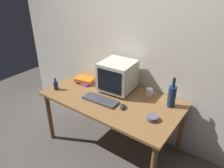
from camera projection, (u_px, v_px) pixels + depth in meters
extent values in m
plane|color=#56514C|center=(112.00, 144.00, 2.83)|extent=(6.00, 6.00, 0.00)
cube|color=silver|center=(135.00, 44.00, 2.60)|extent=(4.00, 0.08, 2.50)
cube|color=olive|center=(112.00, 99.00, 2.50)|extent=(1.60, 0.85, 0.03)
cylinder|color=brown|center=(50.00, 117.00, 2.80)|extent=(0.06, 0.06, 0.69)
cylinder|color=brown|center=(87.00, 94.00, 3.32)|extent=(0.06, 0.06, 0.69)
cylinder|color=brown|center=(180.00, 131.00, 2.55)|extent=(0.06, 0.06, 0.69)
cube|color=beige|center=(118.00, 89.00, 2.66)|extent=(0.30, 0.26, 0.03)
cube|color=beige|center=(118.00, 75.00, 2.57)|extent=(0.41, 0.41, 0.34)
cube|color=black|center=(109.00, 81.00, 2.43)|extent=(0.31, 0.03, 0.27)
cube|color=#3F3F47|center=(100.00, 100.00, 2.43)|extent=(0.43, 0.17, 0.02)
ellipsoid|color=black|center=(123.00, 107.00, 2.30)|extent=(0.09, 0.12, 0.04)
cylinder|color=navy|center=(172.00, 97.00, 2.29)|extent=(0.09, 0.09, 0.24)
cylinder|color=navy|center=(174.00, 83.00, 2.21)|extent=(0.03, 0.03, 0.08)
sphere|color=#262626|center=(174.00, 79.00, 2.19)|extent=(0.04, 0.04, 0.04)
cylinder|color=navy|center=(56.00, 86.00, 2.65)|extent=(0.06, 0.06, 0.10)
cylinder|color=navy|center=(55.00, 81.00, 2.62)|extent=(0.02, 0.02, 0.04)
sphere|color=#262626|center=(55.00, 79.00, 2.61)|extent=(0.02, 0.02, 0.02)
cube|color=#843893|center=(85.00, 82.00, 2.83)|extent=(0.24, 0.18, 0.03)
cube|color=orange|center=(85.00, 79.00, 2.81)|extent=(0.26, 0.20, 0.04)
cylinder|color=white|center=(149.00, 92.00, 2.52)|extent=(0.08, 0.08, 0.09)
torus|color=white|center=(153.00, 93.00, 2.49)|extent=(0.06, 0.01, 0.06)
cylinder|color=#595B66|center=(152.00, 118.00, 2.11)|extent=(0.12, 0.12, 0.04)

